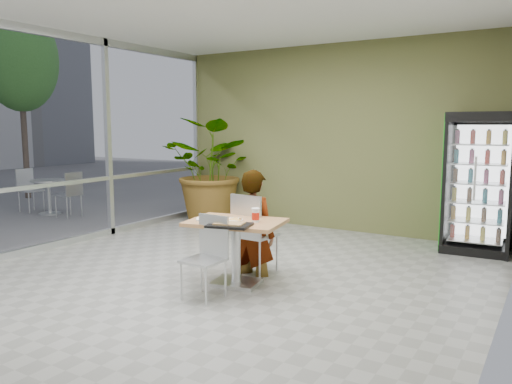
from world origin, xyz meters
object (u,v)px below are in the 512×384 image
beverage_fridge (478,183)px  chair_far (251,228)px  dining_table (236,239)px  seated_woman (254,234)px  potted_plant (214,170)px  soda_cup (256,215)px  cafeteria_tray (229,225)px  chair_near (209,250)px

beverage_fridge → chair_far: bearing=-133.3°
dining_table → seated_woman: bearing=96.9°
potted_plant → soda_cup: bearing=-47.1°
soda_cup → seated_woman: bearing=124.0°
chair_far → dining_table: bearing=102.4°
seated_woman → cafeteria_tray: size_ratio=3.52×
soda_cup → chair_far: bearing=128.1°
dining_table → beverage_fridge: bearing=55.2°
chair_near → beverage_fridge: beverage_fridge is taller
dining_table → chair_far: chair_far is taller
chair_near → potted_plant: 4.30m
seated_woman → soda_cup: size_ratio=10.04×
chair_far → beverage_fridge: (2.18, 2.62, 0.42)m
dining_table → chair_near: chair_near is taller
cafeteria_tray → potted_plant: 4.24m
chair_far → chair_near: size_ratio=1.14×
chair_far → seated_woman: seated_woman is taller
chair_far → soda_cup: (0.31, -0.39, 0.24)m
potted_plant → cafeteria_tray: bearing=-51.5°
potted_plant → dining_table: bearing=-50.0°
dining_table → chair_far: (-0.07, 0.43, 0.05)m
chair_near → soda_cup: size_ratio=5.50×
chair_far → potted_plant: 3.57m
chair_far → beverage_fridge: beverage_fridge is taller
seated_woman → cafeteria_tray: seated_woman is taller
chair_near → beverage_fridge: bearing=60.4°
soda_cup → dining_table: bearing=-172.2°
dining_table → beverage_fridge: size_ratio=0.58×
chair_near → chair_far: bearing=94.1°
cafeteria_tray → beverage_fridge: (1.99, 3.36, 0.24)m
chair_near → seated_woman: 0.96m
cafeteria_tray → beverage_fridge: size_ratio=0.23×
potted_plant → beverage_fridge: bearing=0.6°
cafeteria_tray → beverage_fridge: bearing=59.3°
chair_far → soda_cup: size_ratio=6.28×
dining_table → chair_far: bearing=98.7°
seated_woman → beverage_fridge: size_ratio=0.79×
seated_woman → beverage_fridge: (2.18, 2.56, 0.51)m
beverage_fridge → cafeteria_tray: bearing=-124.1°
potted_plant → chair_near: bearing=-54.5°
seated_woman → potted_plant: bearing=-42.1°
seated_woman → potted_plant: size_ratio=0.82×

